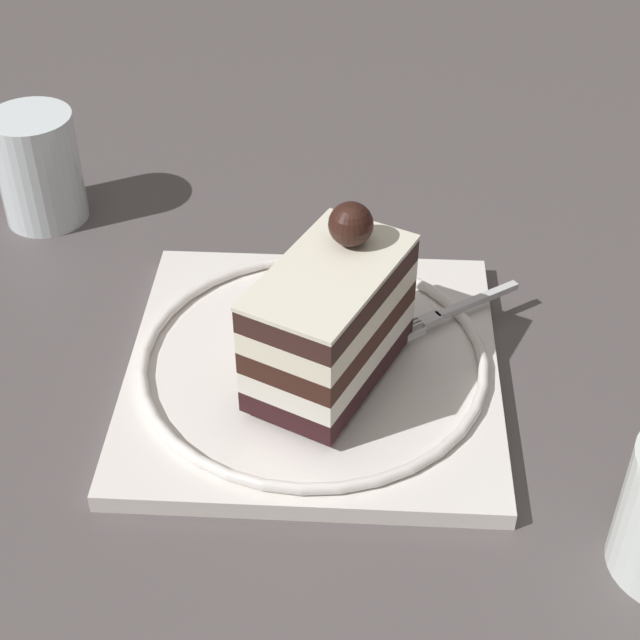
{
  "coord_description": "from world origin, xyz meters",
  "views": [
    {
      "loc": [
        0.5,
        -0.03,
        0.46
      ],
      "look_at": [
        0.01,
        0.0,
        0.05
      ],
      "focal_mm": 54.71,
      "sensor_mm": 36.0,
      "label": 1
    }
  ],
  "objects_px": {
    "cake_slice": "(331,319)",
    "fork": "(448,312)",
    "drink_glass_near": "(40,171)",
    "dessert_plate": "(320,366)",
    "whipped_cream_dollop": "(319,271)"
  },
  "relations": [
    {
      "from": "cake_slice",
      "to": "fork",
      "type": "xyz_separation_m",
      "value": [
        -0.05,
        0.09,
        -0.04
      ]
    },
    {
      "from": "cake_slice",
      "to": "whipped_cream_dollop",
      "type": "xyz_separation_m",
      "value": [
        -0.09,
        -0.0,
        -0.03
      ]
    },
    {
      "from": "cake_slice",
      "to": "fork",
      "type": "height_order",
      "value": "cake_slice"
    },
    {
      "from": "cake_slice",
      "to": "fork",
      "type": "bearing_deg",
      "value": 120.87
    },
    {
      "from": "whipped_cream_dollop",
      "to": "drink_glass_near",
      "type": "relative_size",
      "value": 0.35
    },
    {
      "from": "dessert_plate",
      "to": "cake_slice",
      "type": "relative_size",
      "value": 2.04
    },
    {
      "from": "cake_slice",
      "to": "drink_glass_near",
      "type": "xyz_separation_m",
      "value": [
        -0.23,
        -0.22,
        -0.02
      ]
    },
    {
      "from": "whipped_cream_dollop",
      "to": "fork",
      "type": "xyz_separation_m",
      "value": [
        0.04,
        0.09,
        -0.01
      ]
    },
    {
      "from": "fork",
      "to": "drink_glass_near",
      "type": "relative_size",
      "value": 1.15
    },
    {
      "from": "whipped_cream_dollop",
      "to": "drink_glass_near",
      "type": "height_order",
      "value": "drink_glass_near"
    },
    {
      "from": "cake_slice",
      "to": "fork",
      "type": "relative_size",
      "value": 1.27
    },
    {
      "from": "fork",
      "to": "dessert_plate",
      "type": "bearing_deg",
      "value": -69.05
    },
    {
      "from": "cake_slice",
      "to": "dessert_plate",
      "type": "bearing_deg",
      "value": -161.52
    },
    {
      "from": "dessert_plate",
      "to": "fork",
      "type": "xyz_separation_m",
      "value": [
        -0.04,
        0.09,
        0.01
      ]
    },
    {
      "from": "whipped_cream_dollop",
      "to": "drink_glass_near",
      "type": "xyz_separation_m",
      "value": [
        -0.14,
        -0.22,
        0.01
      ]
    }
  ]
}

